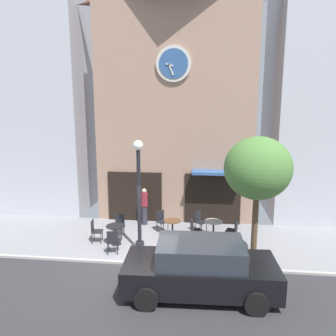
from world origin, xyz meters
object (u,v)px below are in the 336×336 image
cafe_chair_curbside (234,229)px  cafe_chair_corner (113,240)px  pedestrian_maroon (144,206)px  parked_car_black (200,268)px  cafe_chair_by_entrance (194,229)px  street_tree (258,169)px  cafe_chair_near_tree (199,220)px  cafe_chair_near_lamp (95,229)px  cafe_table_leftmost (116,231)px  cafe_table_center (172,226)px  cafe_chair_outer (119,223)px  cafe_chair_mid_row (161,219)px  cafe_table_center_right (213,226)px  street_lamp (139,196)px

cafe_chair_curbside → cafe_chair_corner: same height
pedestrian_maroon → parked_car_black: pedestrian_maroon is taller
cafe_chair_by_entrance → parked_car_black: parked_car_black is taller
street_tree → cafe_chair_near_tree: 4.26m
cafe_chair_near_tree → cafe_chair_near_lamp: 4.33m
cafe_chair_corner → cafe_chair_near_tree: (3.07, 2.45, 0.00)m
cafe_chair_corner → cafe_table_leftmost: bearing=97.7°
cafe_table_center → cafe_chair_outer: bearing=179.7°
cafe_chair_by_entrance → cafe_chair_outer: bearing=176.0°
cafe_table_leftmost → pedestrian_maroon: (0.70, 2.24, 0.32)m
cafe_chair_mid_row → cafe_chair_near_tree: bearing=4.1°
cafe_chair_outer → cafe_chair_near_tree: size_ratio=1.00×
street_tree → cafe_table_leftmost: size_ratio=5.74×
street_tree → cafe_chair_mid_row: (-3.48, 2.54, -2.76)m
cafe_chair_curbside → cafe_chair_by_entrance: (-1.54, -0.15, 0.00)m
cafe_table_center → cafe_chair_mid_row: bearing=128.6°
street_tree → cafe_chair_outer: bearing=160.1°
cafe_chair_curbside → cafe_chair_corner: bearing=-160.3°
cafe_chair_curbside → cafe_chair_near_lamp: (-5.40, -0.67, 0.00)m
cafe_chair_mid_row → cafe_chair_corner: (-1.46, -2.33, 0.00)m
cafe_table_leftmost → cafe_table_center_right: size_ratio=1.04×
cafe_table_center_right → cafe_chair_curbside: cafe_chair_curbside is taller
cafe_table_leftmost → parked_car_black: 4.42m
cafe_chair_corner → pedestrian_maroon: pedestrian_maroon is taller
cafe_chair_curbside → pedestrian_maroon: bearing=158.9°
street_lamp → cafe_chair_near_lamp: (-1.89, 0.56, -1.56)m
cafe_table_leftmost → cafe_chair_outer: 0.84m
street_lamp → street_tree: bearing=-7.9°
cafe_chair_mid_row → cafe_chair_corner: same height
cafe_table_center_right → cafe_chair_by_entrance: size_ratio=0.81×
cafe_chair_by_entrance → cafe_chair_near_tree: size_ratio=1.00×
cafe_table_center_right → cafe_chair_curbside: 0.82m
cafe_chair_by_entrance → cafe_chair_mid_row: bearing=148.0°
cafe_chair_outer → cafe_table_center_right: bearing=2.8°
street_lamp → cafe_chair_outer: street_lamp is taller
cafe_chair_curbside → cafe_table_center: bearing=178.5°
cafe_chair_near_tree → cafe_chair_corner: bearing=-141.5°
cafe_chair_outer → parked_car_black: size_ratio=0.21×
cafe_chair_by_entrance → cafe_chair_near_lamp: (-3.86, -0.53, 0.00)m
cafe_chair_by_entrance → pedestrian_maroon: bearing=144.7°
cafe_chair_corner → cafe_chair_curbside: bearing=19.7°
cafe_chair_outer → pedestrian_maroon: (0.79, 1.41, 0.33)m
cafe_table_center_right → cafe_chair_outer: cafe_chair_outer is taller
cafe_table_center → cafe_chair_near_tree: cafe_chair_near_tree is taller
cafe_table_center → cafe_chair_curbside: bearing=-1.5°
cafe_table_center → cafe_chair_curbside: size_ratio=0.84×
cafe_chair_outer → parked_car_black: parked_car_black is taller
pedestrian_maroon → cafe_table_center: bearing=-45.1°
street_tree → cafe_chair_near_tree: (-1.86, 2.65, -2.76)m
cafe_chair_by_entrance → cafe_table_center_right: bearing=28.0°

